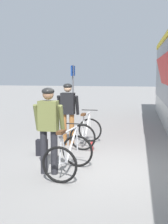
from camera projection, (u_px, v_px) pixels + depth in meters
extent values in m
plane|color=gray|center=(107.00, 169.00, 6.23)|extent=(80.00, 80.00, 0.00)
cube|color=red|center=(167.00, 80.00, 10.00)|extent=(0.43, 5.13, 1.66)
cube|color=black|center=(164.00, 68.00, 11.18)|extent=(0.04, 1.10, 0.80)
cylinder|color=#935B2D|center=(64.00, 130.00, 8.28)|extent=(0.14, 0.14, 0.90)
cylinder|color=#935B2D|center=(72.00, 130.00, 8.24)|extent=(0.14, 0.14, 0.90)
cube|color=black|center=(68.00, 103.00, 8.16)|extent=(0.38, 0.24, 0.60)
cylinder|color=black|center=(59.00, 105.00, 8.25)|extent=(0.09, 0.26, 0.56)
cylinder|color=black|center=(77.00, 105.00, 8.16)|extent=(0.09, 0.26, 0.56)
sphere|color=tan|center=(68.00, 88.00, 8.10)|extent=(0.22, 0.22, 0.22)
ellipsoid|color=black|center=(68.00, 86.00, 8.09)|extent=(0.25, 0.28, 0.14)
cylinder|color=#232328|center=(44.00, 152.00, 5.93)|extent=(0.14, 0.14, 0.90)
cylinder|color=#232328|center=(54.00, 152.00, 5.88)|extent=(0.14, 0.14, 0.90)
cube|color=olive|center=(48.00, 116.00, 5.81)|extent=(0.38, 0.24, 0.60)
cylinder|color=olive|center=(37.00, 118.00, 5.90)|extent=(0.09, 0.26, 0.56)
cylinder|color=olive|center=(62.00, 118.00, 5.80)|extent=(0.09, 0.26, 0.56)
sphere|color=#9E7051|center=(48.00, 94.00, 5.75)|extent=(0.22, 0.22, 0.22)
ellipsoid|color=black|center=(48.00, 91.00, 5.74)|extent=(0.26, 0.28, 0.14)
torus|color=black|center=(90.00, 130.00, 8.70)|extent=(0.71, 0.07, 0.71)
torus|color=black|center=(83.00, 137.00, 7.71)|extent=(0.71, 0.07, 0.71)
cylinder|color=white|center=(88.00, 124.00, 8.32)|extent=(0.06, 0.64, 0.63)
cylinder|color=white|center=(87.00, 114.00, 8.17)|extent=(0.07, 0.85, 0.04)
cylinder|color=white|center=(85.00, 126.00, 7.91)|extent=(0.05, 0.28, 0.62)
cylinder|color=white|center=(84.00, 137.00, 7.89)|extent=(0.04, 0.36, 0.08)
cylinder|color=white|center=(83.00, 127.00, 7.74)|extent=(0.03, 0.14, 0.56)
cylinder|color=white|center=(90.00, 121.00, 8.64)|extent=(0.03, 0.08, 0.55)
cylinder|color=black|center=(90.00, 110.00, 8.57)|extent=(0.48, 0.04, 0.02)
cube|color=#4C2D19|center=(83.00, 114.00, 7.72)|extent=(0.11, 0.24, 0.06)
torus|color=black|center=(77.00, 151.00, 6.36)|extent=(0.71, 0.14, 0.71)
torus|color=black|center=(59.00, 165.00, 5.40)|extent=(0.71, 0.14, 0.71)
cylinder|color=silver|center=(72.00, 144.00, 5.99)|extent=(0.13, 0.64, 0.63)
cylinder|color=silver|center=(70.00, 130.00, 5.84)|extent=(0.15, 0.85, 0.04)
cylinder|color=silver|center=(64.00, 149.00, 5.59)|extent=(0.07, 0.28, 0.62)
cylinder|color=silver|center=(63.00, 163.00, 5.57)|extent=(0.07, 0.36, 0.08)
cylinder|color=silver|center=(61.00, 150.00, 5.42)|extent=(0.04, 0.15, 0.56)
cylinder|color=silver|center=(77.00, 139.00, 6.30)|extent=(0.04, 0.09, 0.55)
cylinder|color=black|center=(77.00, 124.00, 6.23)|extent=(0.48, 0.09, 0.02)
cube|color=#4C2D19|center=(61.00, 132.00, 5.40)|extent=(0.13, 0.25, 0.06)
cube|color=black|center=(42.00, 148.00, 7.26)|extent=(0.30, 0.21, 0.40)
cylinder|color=red|center=(92.00, 146.00, 7.74)|extent=(0.08, 0.08, 0.23)
cylinder|color=#595B60|center=(73.00, 93.00, 12.72)|extent=(0.08, 0.08, 2.40)
cube|color=#193F99|center=(73.00, 71.00, 12.60)|extent=(0.04, 0.70, 0.44)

